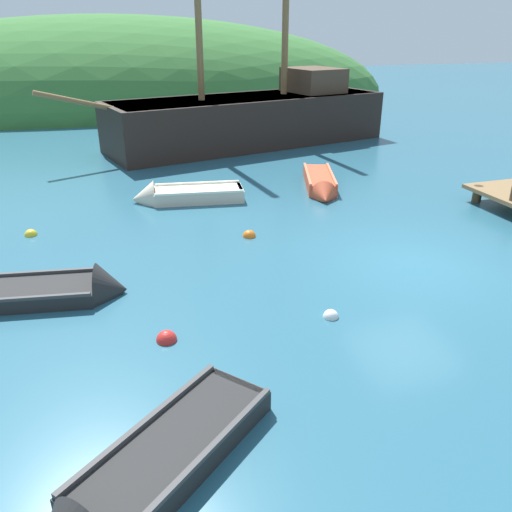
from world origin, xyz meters
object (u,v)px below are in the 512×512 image
(rowboat_outer_right, at_px, (67,293))
(rowboat_portside, at_px, (320,185))
(buoy_orange, at_px, (249,236))
(rowboat_near_dock, at_px, (181,197))
(buoy_white, at_px, (331,317))
(buoy_yellow, at_px, (31,235))
(sailing_ship, at_px, (251,126))
(buoy_red, at_px, (167,340))
(rowboat_far, at_px, (142,483))

(rowboat_outer_right, bearing_deg, rowboat_portside, 43.06)
(rowboat_outer_right, distance_m, buoy_orange, 4.96)
(rowboat_near_dock, relative_size, buoy_white, 12.00)
(buoy_white, bearing_deg, buoy_yellow, 132.36)
(sailing_ship, relative_size, rowboat_portside, 4.27)
(buoy_red, bearing_deg, rowboat_far, -104.08)
(sailing_ship, xyz_separation_m, buoy_yellow, (-9.08, -9.28, -0.86))
(buoy_white, bearing_deg, rowboat_far, -142.93)
(rowboat_portside, distance_m, buoy_yellow, 9.21)
(rowboat_outer_right, relative_size, buoy_red, 8.30)
(sailing_ship, bearing_deg, buoy_orange, 59.64)
(buoy_orange, bearing_deg, rowboat_near_dock, 107.89)
(buoy_yellow, bearing_deg, rowboat_portside, 9.20)
(buoy_red, xyz_separation_m, buoy_yellow, (-2.64, 6.13, 0.00))
(rowboat_near_dock, distance_m, rowboat_outer_right, 6.52)
(rowboat_outer_right, xyz_separation_m, rowboat_portside, (8.13, 5.36, 0.05))
(rowboat_portside, bearing_deg, sailing_ship, -160.96)
(rowboat_far, height_order, buoy_white, rowboat_far)
(rowboat_portside, bearing_deg, rowboat_outer_right, -37.58)
(rowboat_portside, xyz_separation_m, buoy_red, (-6.45, -7.60, -0.14))
(rowboat_near_dock, relative_size, buoy_yellow, 11.03)
(rowboat_outer_right, relative_size, buoy_yellow, 9.43)
(sailing_ship, relative_size, rowboat_near_dock, 4.35)
(rowboat_far, distance_m, buoy_white, 4.87)
(rowboat_far, relative_size, rowboat_portside, 0.94)
(buoy_red, bearing_deg, sailing_ship, 67.31)
(buoy_red, bearing_deg, rowboat_portside, 49.70)
(buoy_yellow, bearing_deg, rowboat_near_dock, 21.13)
(rowboat_outer_right, bearing_deg, buoy_white, -17.08)
(sailing_ship, distance_m, rowboat_near_dock, 8.99)
(sailing_ship, bearing_deg, buoy_yellow, 33.06)
(rowboat_outer_right, relative_size, buoy_white, 10.25)
(rowboat_portside, bearing_deg, buoy_red, -21.29)
(sailing_ship, bearing_deg, rowboat_far, 56.14)
(buoy_white, height_order, buoy_red, buoy_red)
(buoy_red, height_order, buoy_yellow, buoy_red)
(rowboat_near_dock, distance_m, buoy_yellow, 4.66)
(rowboat_near_dock, bearing_deg, rowboat_far, 86.09)
(rowboat_outer_right, distance_m, buoy_white, 5.37)
(rowboat_near_dock, height_order, rowboat_portside, rowboat_near_dock)
(rowboat_near_dock, xyz_separation_m, buoy_yellow, (-4.35, -1.68, -0.13))
(rowboat_outer_right, distance_m, buoy_red, 2.80)
(buoy_white, distance_m, buoy_orange, 4.42)
(rowboat_outer_right, xyz_separation_m, buoy_orange, (4.54, 2.00, -0.09))
(rowboat_outer_right, height_order, rowboat_far, rowboat_outer_right)
(rowboat_outer_right, relative_size, rowboat_far, 0.89)
(rowboat_far, xyz_separation_m, buoy_white, (3.89, 2.94, -0.10))
(buoy_orange, distance_m, buoy_yellow, 5.81)
(sailing_ship, xyz_separation_m, buoy_red, (-6.44, -15.41, -0.86))
(sailing_ship, distance_m, rowboat_portside, 7.84)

